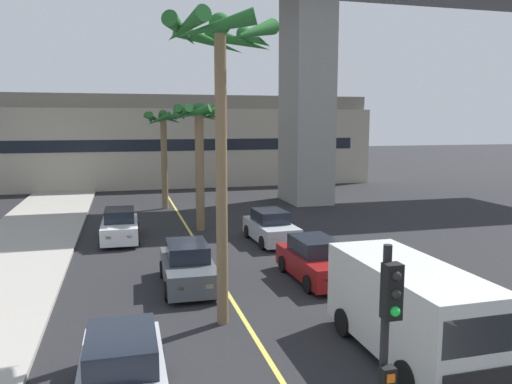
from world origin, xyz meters
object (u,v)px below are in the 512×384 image
(car_queue_third, at_px, (122,376))
(delivery_van, at_px, (408,308))
(traffic_light_median_near, at_px, (387,352))
(palm_tree_near_median, at_px, (199,130))
(car_queue_fifth, at_px, (188,267))
(car_queue_second, at_px, (315,261))
(palm_tree_far_median, at_px, (220,68))
(car_queue_front, at_px, (120,226))
(car_queue_fourth, at_px, (271,227))
(palm_tree_mid_median, at_px, (164,133))

(car_queue_third, bearing_deg, delivery_van, 4.57)
(traffic_light_median_near, bearing_deg, palm_tree_near_median, 88.47)
(car_queue_fifth, bearing_deg, car_queue_second, -5.58)
(car_queue_third, bearing_deg, palm_tree_far_median, 53.77)
(car_queue_second, xyz_separation_m, car_queue_fifth, (-4.67, 0.46, 0.00))
(car_queue_second, bearing_deg, delivery_van, -90.84)
(delivery_van, distance_m, traffic_light_median_near, 5.88)
(car_queue_second, xyz_separation_m, car_queue_third, (-6.93, -6.94, 0.00))
(car_queue_second, relative_size, palm_tree_far_median, 0.48)
(car_queue_front, distance_m, car_queue_fourth, 7.42)
(car_queue_fifth, xyz_separation_m, palm_tree_far_median, (0.57, -3.54, 6.55))
(palm_tree_far_median, bearing_deg, car_queue_third, -126.23)
(palm_tree_mid_median, bearing_deg, car_queue_second, -76.41)
(car_queue_fourth, xyz_separation_m, palm_tree_mid_median, (-4.16, 10.90, 4.33))
(car_queue_second, distance_m, traffic_light_median_near, 11.74)
(delivery_van, distance_m, palm_tree_near_median, 16.73)
(car_queue_third, relative_size, palm_tree_mid_median, 0.62)
(car_queue_fifth, xyz_separation_m, palm_tree_mid_median, (0.57, 16.48, 4.33))
(car_queue_third, xyz_separation_m, palm_tree_mid_median, (2.83, 23.88, 4.33))
(car_queue_fifth, relative_size, palm_tree_near_median, 0.61)
(car_queue_fifth, bearing_deg, car_queue_third, -107.01)
(car_queue_front, bearing_deg, palm_tree_far_median, -75.48)
(car_queue_front, xyz_separation_m, palm_tree_mid_median, (2.93, 8.71, 4.33))
(traffic_light_median_near, bearing_deg, car_queue_second, 73.07)
(car_queue_third, xyz_separation_m, delivery_van, (6.84, 0.55, 0.57))
(traffic_light_median_near, bearing_deg, delivery_van, 54.97)
(delivery_van, bearing_deg, car_queue_second, 89.16)
(traffic_light_median_near, xyz_separation_m, palm_tree_mid_median, (-0.73, 28.00, 2.34))
(car_queue_front, xyz_separation_m, car_queue_fifth, (2.36, -7.77, 0.00))
(palm_tree_far_median, bearing_deg, car_queue_fourth, 65.46)
(palm_tree_far_median, bearing_deg, car_queue_second, 36.91)
(car_queue_fourth, distance_m, palm_tree_mid_median, 12.44)
(car_queue_fourth, relative_size, car_queue_fifth, 1.01)
(car_queue_third, xyz_separation_m, car_queue_fifth, (2.26, 7.40, 0.00))
(car_queue_fourth, height_order, palm_tree_far_median, palm_tree_far_median)
(palm_tree_mid_median, bearing_deg, palm_tree_far_median, -90.02)
(car_queue_third, bearing_deg, car_queue_fifth, 72.99)
(car_queue_third, distance_m, car_queue_fourth, 14.74)
(car_queue_third, height_order, traffic_light_median_near, traffic_light_median_near)
(car_queue_second, height_order, palm_tree_near_median, palm_tree_near_median)
(car_queue_third, height_order, car_queue_fifth, same)
(car_queue_fourth, height_order, delivery_van, delivery_van)
(car_queue_second, bearing_deg, car_queue_third, -134.95)
(car_queue_fourth, xyz_separation_m, palm_tree_near_median, (-2.88, 3.55, 4.66))
(car_queue_second, xyz_separation_m, delivery_van, (-0.09, -6.39, 0.57))
(car_queue_front, xyz_separation_m, traffic_light_median_near, (3.66, -19.29, 1.99))
(car_queue_fourth, distance_m, palm_tree_near_median, 6.53)
(car_queue_third, distance_m, palm_tree_far_median, 8.11)
(car_queue_third, distance_m, traffic_light_median_near, 5.80)
(car_queue_front, bearing_deg, car_queue_fourth, -17.14)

